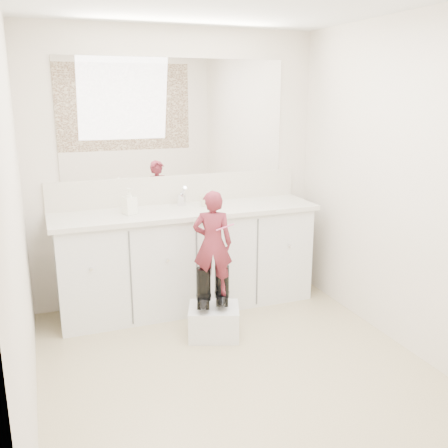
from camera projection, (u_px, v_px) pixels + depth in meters
name	position (u px, v px, depth m)	size (l,w,h in m)	color
floor	(240.00, 374.00, 3.40)	(3.00, 3.00, 0.00)	#988B63
wall_back	(177.00, 168.00, 4.44)	(2.60, 2.60, 0.00)	beige
wall_front	(408.00, 288.00, 1.73)	(2.60, 2.60, 0.00)	beige
wall_left	(16.00, 220.00, 2.64)	(3.00, 3.00, 0.00)	beige
wall_right	(411.00, 188.00, 3.53)	(3.00, 3.00, 0.00)	beige
vanity_cabinet	(187.00, 260.00, 4.39)	(2.20, 0.55, 0.85)	silver
countertop	(187.00, 211.00, 4.27)	(2.28, 0.58, 0.04)	beige
backsplash	(178.00, 189.00, 4.48)	(2.28, 0.03, 0.25)	beige
mirror	(176.00, 118.00, 4.32)	(2.00, 0.02, 1.00)	white
dot_panel	(419.00, 158.00, 1.63)	(2.00, 0.01, 1.20)	#472819
faucet	(181.00, 200.00, 4.40)	(0.08, 0.08, 0.10)	silver
cup	(205.00, 200.00, 4.37)	(0.11, 0.11, 0.10)	beige
soap_bottle	(129.00, 201.00, 4.07)	(0.10, 0.10, 0.21)	white
step_stool	(214.00, 321.00, 3.90)	(0.38, 0.32, 0.25)	silver
boot_left	(204.00, 288.00, 3.82)	(0.12, 0.21, 0.32)	black
boot_right	(222.00, 285.00, 3.87)	(0.12, 0.21, 0.32)	black
toddler	(213.00, 244.00, 3.75)	(0.30, 0.20, 0.82)	#A53248
toothbrush	(225.00, 227.00, 3.67)	(0.01, 0.01, 0.14)	#D15182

